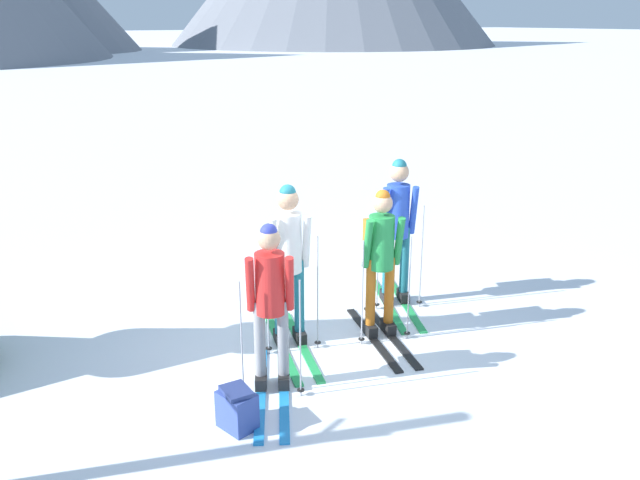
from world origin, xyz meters
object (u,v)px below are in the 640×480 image
Objects in this scene: skier_in_red at (270,298)px; skier_in_green at (381,255)px; skier_in_blue at (397,222)px; skier_in_white at (288,256)px; backpack_on_snow_front at (237,409)px.

skier_in_green reaches higher than skier_in_red.
skier_in_white is at bearing -168.92° from skier_in_blue.
skier_in_green is at bearing 14.92° from skier_in_red.
skier_in_blue is (0.70, 0.64, 0.10)m from skier_in_green.
skier_in_blue is 3.33m from backpack_on_snow_front.
skier_in_red is 1.61m from skier_in_green.
skier_in_white is 1.71m from skier_in_blue.
skier_in_blue is at bearing 42.59° from skier_in_green.
skier_in_blue is at bearing 11.08° from skier_in_white.
skier_in_green is 0.96m from skier_in_blue.
skier_in_white is at bearing 51.49° from skier_in_red.
skier_in_green is at bearing -17.97° from skier_in_white.
skier_in_red is 0.91× the size of skier_in_blue.
skier_in_green is 4.44× the size of backpack_on_snow_front.
backpack_on_snow_front is at bearing -151.65° from skier_in_blue.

